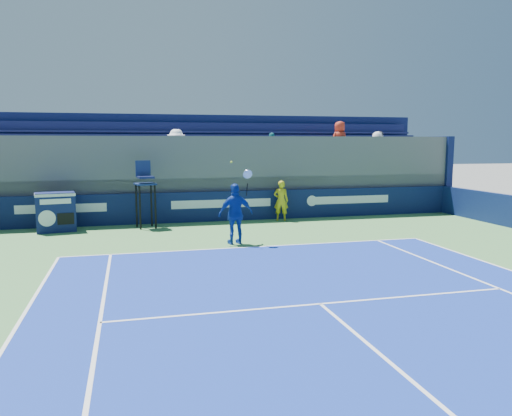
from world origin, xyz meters
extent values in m
imported|color=gold|center=(2.33, 16.59, 0.82)|extent=(0.68, 0.55, 1.62)
cube|color=white|center=(0.00, 11.88, 0.02)|extent=(10.97, 0.07, 0.00)
cube|color=white|center=(0.00, 6.40, 0.02)|extent=(8.23, 0.07, 0.00)
cube|color=#0B1540|center=(0.00, 17.10, 0.60)|extent=(20.40, 0.20, 1.20)
cube|color=white|center=(-6.00, 17.00, 0.72)|extent=(3.20, 0.01, 0.32)
cube|color=white|center=(0.00, 17.00, 0.72)|extent=(4.00, 0.01, 0.32)
cube|color=white|center=(5.50, 17.00, 0.72)|extent=(3.60, 0.01, 0.32)
cylinder|color=white|center=(3.80, 16.99, 0.72)|extent=(0.44, 0.01, 0.44)
cube|color=#0E1749|center=(-6.09, 16.15, 0.70)|extent=(1.40, 0.92, 1.40)
cube|color=silver|center=(-6.09, 16.15, 1.33)|extent=(1.43, 0.94, 0.10)
cylinder|color=white|center=(-6.32, 15.74, 0.55)|extent=(0.55, 0.12, 0.56)
cube|color=black|center=(-5.73, 15.85, 0.50)|extent=(0.55, 0.12, 0.40)
cube|color=silver|center=(-6.02, 15.80, 1.12)|extent=(0.99, 0.18, 0.18)
cylinder|color=black|center=(-3.20, 15.83, 0.80)|extent=(0.08, 0.08, 1.60)
cylinder|color=black|center=(-2.65, 15.95, 0.80)|extent=(0.08, 0.08, 1.60)
cylinder|color=black|center=(-3.32, 16.38, 0.80)|extent=(0.08, 0.08, 1.60)
cylinder|color=black|center=(-2.77, 16.50, 0.80)|extent=(0.08, 0.08, 1.60)
cube|color=#102050|center=(-2.98, 16.17, 1.63)|extent=(0.83, 0.83, 0.06)
cube|color=#13194A|center=(-2.96, 16.07, 1.88)|extent=(0.63, 0.56, 0.08)
cube|color=navy|center=(-3.04, 16.42, 2.18)|extent=(0.55, 0.17, 0.60)
imported|color=#13369A|center=(-0.40, 12.48, 0.95)|extent=(1.15, 0.60, 1.88)
cylinder|color=black|center=(-0.04, 12.45, 1.70)|extent=(0.04, 0.16, 0.39)
torus|color=silver|center=(-0.04, 12.38, 2.18)|extent=(0.30, 0.13, 0.29)
cylinder|color=white|center=(-0.04, 12.38, 2.18)|extent=(0.25, 0.09, 0.24)
sphere|color=#D7E833|center=(-0.54, 12.38, 2.55)|extent=(0.07, 0.07, 0.07)
cube|color=#59595F|center=(0.00, 19.00, 1.69)|extent=(20.40, 3.60, 3.38)
cube|color=#59595F|center=(0.00, 17.65, 1.48)|extent=(20.40, 0.90, 0.55)
cube|color=#131949|center=(0.00, 17.55, 1.95)|extent=(20.00, 0.45, 0.08)
cube|color=#131949|center=(0.00, 17.80, 2.15)|extent=(20.00, 0.06, 0.45)
cube|color=#59595F|center=(0.00, 18.55, 2.02)|extent=(20.40, 0.90, 0.55)
cube|color=#131949|center=(0.00, 18.45, 2.50)|extent=(20.00, 0.45, 0.08)
cube|color=#131949|center=(0.00, 18.70, 2.70)|extent=(20.00, 0.06, 0.45)
cube|color=#59595F|center=(0.00, 19.45, 2.58)|extent=(20.40, 0.90, 0.55)
cube|color=#131949|center=(0.00, 19.35, 3.05)|extent=(20.00, 0.45, 0.08)
cube|color=#131949|center=(0.00, 19.60, 3.25)|extent=(20.00, 0.06, 0.45)
cube|color=#59595F|center=(0.00, 20.35, 3.13)|extent=(20.40, 0.90, 0.55)
cube|color=#131949|center=(0.00, 20.25, 3.60)|extent=(20.00, 0.45, 0.08)
cube|color=#131949|center=(0.00, 20.50, 3.80)|extent=(20.00, 0.06, 0.45)
cube|color=#0C1647|center=(0.00, 20.95, 2.20)|extent=(20.80, 0.30, 4.40)
cube|color=#0C1647|center=(10.35, 19.00, 1.70)|extent=(0.30, 3.90, 3.40)
imported|color=gold|center=(-6.72, 17.60, 2.58)|extent=(0.78, 0.61, 1.61)
imported|color=white|center=(-1.69, 17.60, 2.71)|extent=(1.27, 0.80, 1.88)
imported|color=teal|center=(2.24, 17.60, 2.65)|extent=(1.11, 0.69, 1.76)
imported|color=#A72917|center=(5.64, 18.50, 3.20)|extent=(0.95, 0.72, 1.75)
imported|color=black|center=(7.08, 17.60, 2.69)|extent=(0.70, 0.49, 1.84)
imported|color=red|center=(-1.64, 17.60, 2.66)|extent=(0.96, 0.72, 1.78)
imported|color=silver|center=(7.05, 17.60, 2.69)|extent=(1.03, 0.82, 1.84)
camera|label=1|loc=(-3.53, -2.38, 3.15)|focal=35.00mm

